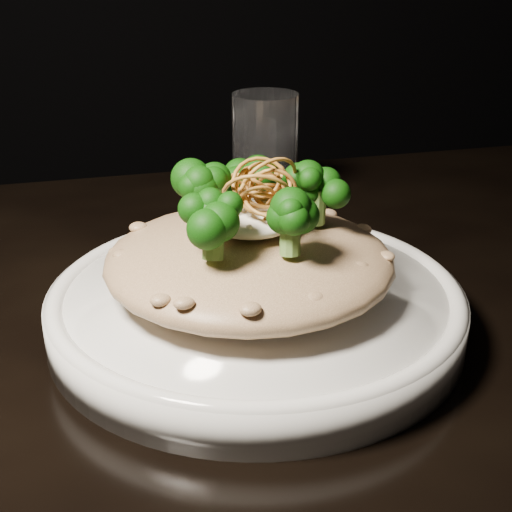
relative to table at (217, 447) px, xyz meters
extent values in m
cube|color=black|center=(0.00, 0.00, 0.06)|extent=(1.10, 0.80, 0.04)
cylinder|color=black|center=(0.48, 0.33, -0.31)|extent=(0.05, 0.05, 0.71)
cylinder|color=silver|center=(0.03, 0.02, 0.10)|extent=(0.29, 0.29, 0.03)
ellipsoid|color=brown|center=(0.03, 0.02, 0.13)|extent=(0.20, 0.20, 0.04)
ellipsoid|color=white|center=(0.03, 0.02, 0.16)|extent=(0.06, 0.06, 0.02)
cylinder|color=silver|center=(0.11, 0.26, 0.14)|extent=(0.07, 0.07, 0.11)
camera|label=1|loc=(-0.08, -0.41, 0.34)|focal=50.00mm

